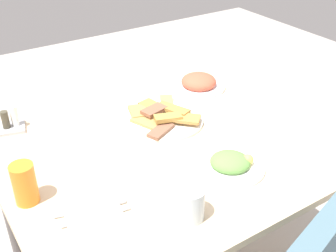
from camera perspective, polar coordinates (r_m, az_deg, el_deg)
dining_table at (r=1.48m, az=0.45°, el=-4.41°), size 1.14×0.94×0.71m
pide_platter at (r=1.56m, az=-0.82°, el=1.14°), size 0.29×0.30×0.05m
salad_plate_greens at (r=1.33m, az=8.39°, el=-5.02°), size 0.22×0.22×0.05m
salad_plate_rice at (r=1.80m, az=4.14°, el=5.79°), size 0.22×0.22×0.06m
soda_can at (r=1.23m, az=-18.69°, el=-7.34°), size 0.07×0.07×0.12m
drinking_glass at (r=1.13m, az=2.92°, el=-10.33°), size 0.08×0.08×0.09m
paper_napkin at (r=1.18m, az=-9.98°, el=-11.41°), size 0.17×0.17×0.00m
fork at (r=1.19m, az=-10.36°, el=-10.76°), size 0.19×0.07×0.00m
spoon at (r=1.17m, az=-9.63°, el=-11.78°), size 0.19×0.05×0.00m
condiment_caddy at (r=1.60m, az=-20.30°, el=0.41°), size 0.11×0.11×0.09m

